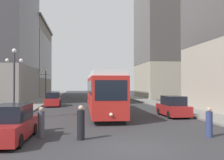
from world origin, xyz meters
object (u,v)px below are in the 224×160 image
(parked_car_left_near, at_px, (53,100))
(pedestrian_crossing_near, at_px, (81,124))
(parked_car_right_far, at_px, (173,107))
(pedestrian_crossing_far, at_px, (209,123))
(streetcar, at_px, (103,92))
(parked_car_left_mid, at_px, (11,124))
(lamp_post_left_near, at_px, (14,72))
(lamp_post_left_far, at_px, (46,80))
(pedestrian_on_sidewalk, at_px, (41,123))
(transit_bus, at_px, (113,90))

(parked_car_left_near, bearing_deg, pedestrian_crossing_near, -82.34)
(parked_car_right_far, xyz_separation_m, pedestrian_crossing_far, (-1.23, -8.88, -0.09))
(parked_car_left_near, bearing_deg, pedestrian_crossing_far, -65.72)
(streetcar, distance_m, parked_car_left_near, 11.35)
(streetcar, xyz_separation_m, parked_car_left_near, (-5.63, 9.78, -1.26))
(parked_car_right_far, distance_m, pedestrian_crossing_far, 8.96)
(parked_car_left_mid, bearing_deg, pedestrian_crossing_far, 0.18)
(lamp_post_left_near, height_order, lamp_post_left_far, lamp_post_left_near)
(streetcar, bearing_deg, parked_car_left_near, 120.47)
(pedestrian_crossing_far, bearing_deg, streetcar, 90.61)
(parked_car_left_near, height_order, lamp_post_left_far, lamp_post_left_far)
(parked_car_left_mid, relative_size, pedestrian_crossing_near, 2.85)
(parked_car_left_near, xyz_separation_m, lamp_post_left_near, (-1.90, -12.47, 3.00))
(pedestrian_crossing_far, xyz_separation_m, pedestrian_on_sidewalk, (-9.02, 1.12, 0.01))
(pedestrian_crossing_near, bearing_deg, transit_bus, 34.62)
(lamp_post_left_near, bearing_deg, pedestrian_on_sidewalk, -66.90)
(parked_car_left_near, bearing_deg, streetcar, -61.84)
(parked_car_left_mid, relative_size, pedestrian_on_sidewalk, 3.11)
(parked_car_left_near, bearing_deg, lamp_post_left_far, 102.68)
(pedestrian_crossing_near, relative_size, pedestrian_crossing_far, 1.10)
(parked_car_right_far, distance_m, lamp_post_left_near, 13.87)
(pedestrian_crossing_far, bearing_deg, lamp_post_left_near, 122.44)
(transit_bus, bearing_deg, lamp_post_left_near, -119.27)
(parked_car_right_far, xyz_separation_m, pedestrian_crossing_near, (-8.12, -8.75, -0.02))
(parked_car_left_mid, bearing_deg, transit_bus, 74.92)
(pedestrian_crossing_near, distance_m, pedestrian_on_sidewalk, 2.35)
(streetcar, xyz_separation_m, lamp_post_left_near, (-7.53, -2.69, 1.74))
(streetcar, relative_size, parked_car_left_mid, 2.95)
(transit_bus, bearing_deg, streetcar, -101.69)
(parked_car_left_mid, distance_m, lamp_post_left_near, 9.19)
(parked_car_left_near, distance_m, pedestrian_crossing_near, 21.45)
(transit_bus, relative_size, parked_car_left_mid, 2.25)
(pedestrian_on_sidewalk, bearing_deg, lamp_post_left_far, 179.91)
(transit_bus, xyz_separation_m, pedestrian_crossing_far, (1.55, -29.03, -1.20))
(parked_car_left_mid, xyz_separation_m, pedestrian_crossing_far, (10.41, -0.35, -0.09))
(parked_car_right_far, xyz_separation_m, lamp_post_left_near, (-13.54, -0.06, 3.00))
(parked_car_left_near, relative_size, pedestrian_crossing_far, 3.07)
(pedestrian_crossing_near, height_order, lamp_post_left_near, lamp_post_left_near)
(pedestrian_crossing_near, xyz_separation_m, pedestrian_crossing_far, (6.89, -0.13, -0.08))
(parked_car_left_mid, distance_m, pedestrian_on_sidewalk, 1.59)
(parked_car_left_mid, height_order, pedestrian_on_sidewalk, parked_car_left_mid)
(parked_car_left_near, distance_m, pedestrian_on_sidewalk, 20.22)
(streetcar, height_order, parked_car_left_mid, streetcar)
(pedestrian_crossing_near, distance_m, lamp_post_left_far, 29.16)
(pedestrian_crossing_near, height_order, lamp_post_left_far, lamp_post_left_far)
(pedestrian_crossing_near, height_order, pedestrian_crossing_far, pedestrian_crossing_near)
(transit_bus, height_order, parked_car_right_far, transit_bus)
(pedestrian_crossing_near, bearing_deg, parked_car_right_far, 2.21)
(transit_bus, bearing_deg, parked_car_right_far, -83.39)
(parked_car_left_mid, height_order, parked_car_right_far, same)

